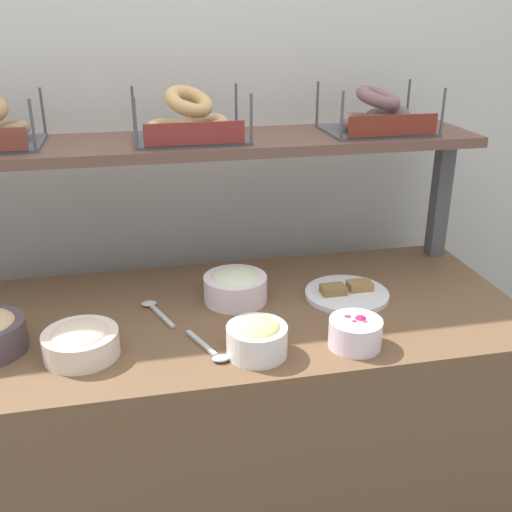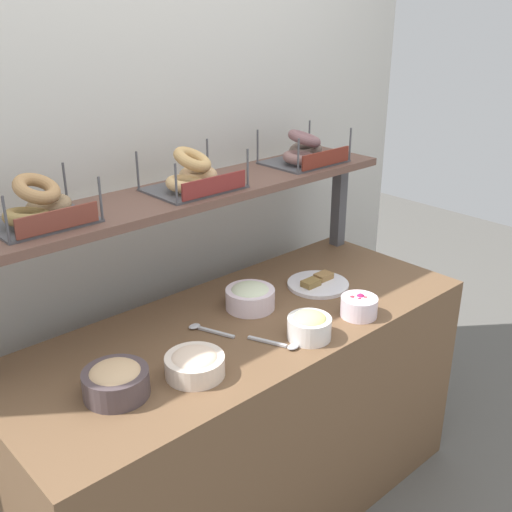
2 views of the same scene
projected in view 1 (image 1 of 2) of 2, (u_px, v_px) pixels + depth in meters
The scene contains 13 objects.
back_wall at pixel (182, 146), 2.01m from camera, with size 2.96×0.06×2.40m, color beige.
deli_counter at pixel (212, 438), 1.82m from camera, with size 1.76×0.70×0.85m, color brown.
shelf_riser_right at pixel (440, 198), 1.98m from camera, with size 0.05×0.05×0.40m, color #4C4C51.
upper_shelf at pixel (190, 144), 1.74m from camera, with size 1.72×0.32×0.03m, color brown.
bowl_egg_salad at pixel (257, 337), 1.44m from camera, with size 0.15×0.15×0.10m.
bowl_potato_salad at pixel (81, 341), 1.44m from camera, with size 0.18×0.18×0.08m.
bowl_beet_salad at pixel (355, 332), 1.48m from camera, with size 0.13×0.13×0.08m.
bowl_scallion_spread at pixel (235, 286), 1.71m from camera, with size 0.18×0.18×0.09m.
serving_plate_white at pixel (347, 293), 1.75m from camera, with size 0.24×0.24×0.04m.
serving_spoon_near_plate at pixel (155, 309), 1.66m from camera, with size 0.08×0.17×0.01m.
serving_spoon_by_edge at pixel (212, 351), 1.46m from camera, with size 0.09×0.17×0.01m.
bagel_basket_plain at pixel (190, 123), 1.70m from camera, with size 0.32×0.26×0.16m.
bagel_basket_poppy at pixel (377, 116), 1.81m from camera, with size 0.32×0.24×0.14m.
Camera 1 is at (-0.17, -1.46, 1.63)m, focal length 41.98 mm.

